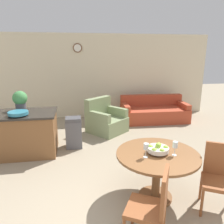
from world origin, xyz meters
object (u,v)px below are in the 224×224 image
Objects in this scene: dining_chair_near_left at (153,204)px; dining_chair_near_right at (219,175)px; dining_table at (157,164)px; wine_glass_right at (175,145)px; couch at (154,112)px; wine_glass_left at (146,147)px; fruit_bowl at (158,149)px; teal_bowl at (18,113)px; potted_plant at (20,100)px; armchair at (106,121)px; kitchen_island at (26,133)px; trash_bin at (74,133)px.

dining_chair_near_left is 1.17m from dining_chair_near_right.
wine_glass_right reaches higher than dining_table.
couch is (1.64, 4.48, -0.23)m from dining_chair_near_left.
dining_chair_near_left is at bearing -100.35° from wine_glass_left.
teal_bowl reaches higher than fruit_bowl.
dining_chair_near_left is at bearing -129.15° from wine_glass_right.
dining_chair_near_left is 2.19× the size of potted_plant.
armchair is at bearing 100.21° from wine_glass_right.
wine_glass_left reaches higher than fruit_bowl.
fruit_bowl is at bearing -36.81° from teal_bowl.
wine_glass_left reaches higher than armchair.
dining_chair_near_left is at bearing -107.78° from couch.
potted_plant is at bearing 133.43° from wine_glass_left.
fruit_bowl is (-0.00, -0.00, 0.23)m from dining_table.
teal_bowl is 0.32× the size of armchair.
potted_plant is at bearing 138.54° from wine_glass_right.
teal_bowl is at bearing -84.29° from potted_plant.
potted_plant is (-2.29, 2.11, 0.57)m from dining_table.
wine_glass_right is at bearing -41.46° from potted_plant.
fruit_bowl is 1.50× the size of wine_glass_right.
teal_bowl is at bearing 143.19° from fruit_bowl.
potted_plant is 4.04m from couch.
dining_chair_near_right is at bearing -13.88° from wine_glass_left.
kitchen_island is 0.62× the size of couch.
teal_bowl is at bearing -4.89° from dining_chair_near_right.
dining_chair_near_right is at bearing -37.08° from kitchen_island.
armchair is (1.94, 0.85, -0.83)m from potted_plant.
dining_chair_near_right is 3.95m from potted_plant.
couch is at bearing 73.94° from wine_glass_right.
dining_chair_near_right is 4.10m from couch.
potted_plant is 0.35× the size of armchair.
dining_chair_near_left is at bearing -72.81° from trash_bin.
dining_chair_near_right is 4.53× the size of wine_glass_right.
kitchen_island reaches higher than couch.
potted_plant reaches higher than dining_chair_near_right.
fruit_bowl is 0.24× the size of kitchen_island.
fruit_bowl is 0.72× the size of potted_plant.
wine_glass_left is 0.53× the size of teal_bowl.
wine_glass_left is 0.48× the size of potted_plant.
wine_glass_left is 0.16× the size of kitchen_island.
dining_table is 0.92× the size of kitchen_island.
dining_table is 3.08× the size of teal_bowl.
armchair reaches higher than kitchen_island.
potted_plant is at bearing -153.47° from couch.
dining_chair_near_right is 0.87m from fruit_bowl.
fruit_bowl is 3.02m from armchair.
wine_glass_right is 0.48× the size of potted_plant.
trash_bin is (-0.99, 2.15, -0.53)m from wine_glass_left.
dining_chair_near_right is 3.09m from trash_bin.
dining_chair_near_left is at bearing -55.60° from potted_plant.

